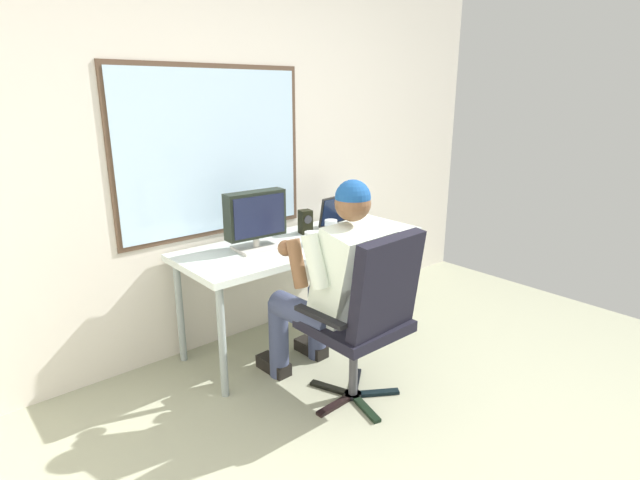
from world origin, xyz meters
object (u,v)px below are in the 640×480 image
object	(u,v)px
desk	(303,248)
person_seated	(334,282)
office_chair	(369,310)
coffee_mug	(311,239)
crt_monitor	(256,217)
laptop	(343,220)
wine_glass	(331,227)
desk_speaker	(305,222)

from	to	relation	value
desk	person_seated	world-z (taller)	person_seated
office_chair	coffee_mug	size ratio (longest dim) A/B	10.91
crt_monitor	desk	bearing A→B (deg)	-4.98
desk	coffee_mug	world-z (taller)	coffee_mug
laptop	wine_glass	size ratio (longest dim) A/B	2.37
wine_glass	office_chair	bearing A→B (deg)	-117.11
office_chair	person_seated	distance (m)	0.28
desk_speaker	coffee_mug	distance (m)	0.30
laptop	wine_glass	world-z (taller)	laptop
wine_glass	coffee_mug	xyz separation A→B (m)	(-0.17, 0.01, -0.05)
desk	desk_speaker	bearing A→B (deg)	45.38
office_chair	desk	bearing A→B (deg)	74.21
wine_glass	coffee_mug	world-z (taller)	wine_glass
person_seated	coffee_mug	world-z (taller)	person_seated
wine_glass	coffee_mug	bearing A→B (deg)	177.31
desk	office_chair	size ratio (longest dim) A/B	1.71
laptop	coffee_mug	bearing A→B (deg)	-157.78
office_chair	crt_monitor	size ratio (longest dim) A/B	2.53
laptop	desk_speaker	world-z (taller)	laptop
desk	person_seated	xyz separation A→B (m)	(-0.25, -0.59, -0.01)
crt_monitor	wine_glass	world-z (taller)	crt_monitor
crt_monitor	laptop	bearing A→B (deg)	1.67
crt_monitor	coffee_mug	size ratio (longest dim) A/B	4.32
laptop	crt_monitor	bearing A→B (deg)	-178.33
laptop	wine_glass	distance (m)	0.35
coffee_mug	laptop	bearing A→B (deg)	22.22
desk	wine_glass	world-z (taller)	wine_glass
crt_monitor	wine_glass	distance (m)	0.52
office_chair	desk_speaker	world-z (taller)	office_chair
desk	wine_glass	xyz separation A→B (m)	(0.12, -0.14, 0.15)
wine_glass	coffee_mug	size ratio (longest dim) A/B	1.57
laptop	desk_speaker	xyz separation A→B (m)	(-0.30, 0.06, 0.02)
wine_glass	desk_speaker	world-z (taller)	desk_speaker
desk_speaker	person_seated	bearing A→B (deg)	-117.51
crt_monitor	desk_speaker	bearing A→B (deg)	10.25
desk_speaker	coffee_mug	world-z (taller)	desk_speaker
desk	person_seated	size ratio (longest dim) A/B	1.37
crt_monitor	person_seated	bearing A→B (deg)	-80.90
wine_glass	desk	bearing A→B (deg)	131.24
desk	wine_glass	size ratio (longest dim) A/B	11.88
laptop	desk_speaker	bearing A→B (deg)	168.26
wine_glass	desk_speaker	distance (m)	0.26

